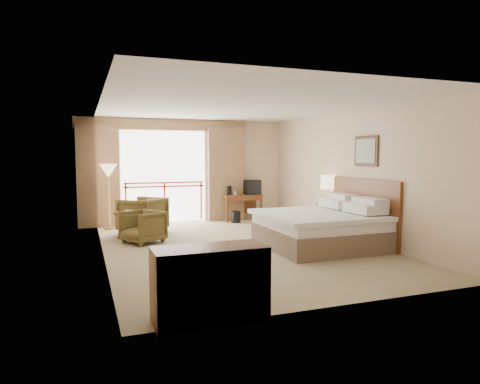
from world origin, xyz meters
name	(u,v)px	position (x,y,z in m)	size (l,w,h in m)	color
floor	(238,246)	(0.00, 0.00, 0.00)	(7.00, 7.00, 0.00)	#978B67
ceiling	(238,106)	(0.00, 0.00, 2.70)	(7.00, 7.00, 0.00)	white
wall_back	(194,171)	(0.00, 3.50, 1.35)	(5.00, 5.00, 0.00)	beige
wall_front	(343,192)	(0.00, -3.50, 1.35)	(5.00, 5.00, 0.00)	beige
wall_left	(102,180)	(-2.50, 0.00, 1.35)	(7.00, 7.00, 0.00)	beige
wall_right	(349,175)	(2.50, 0.00, 1.35)	(7.00, 7.00, 0.00)	beige
balcony_door	(164,177)	(-0.80, 3.48, 1.20)	(2.40, 2.40, 0.00)	white
balcony_railing	(165,192)	(-0.80, 3.46, 0.81)	(2.09, 0.03, 1.02)	#AB250E
curtain_left	(98,176)	(-2.45, 3.35, 1.25)	(1.00, 0.26, 2.50)	#845E42
curtain_right	(225,174)	(0.85, 3.35, 1.25)	(1.00, 0.26, 2.50)	#845E42
valance	(164,125)	(-0.80, 3.38, 2.55)	(4.40, 0.22, 0.28)	#845E42
hvac_vent	(239,134)	(1.30, 3.47, 2.35)	(0.50, 0.04, 0.50)	silver
bed	(322,228)	(1.50, -0.60, 0.38)	(2.13, 2.06, 0.97)	brown
headboard	(364,211)	(2.46, -0.60, 0.65)	(0.06, 2.10, 1.30)	#582E18
framed_art	(366,151)	(2.47, -0.60, 1.85)	(0.04, 0.72, 0.60)	black
nightstand	(329,219)	(2.42, 0.61, 0.32)	(0.45, 0.53, 0.64)	#582E18
table_lamp	(329,183)	(2.42, 0.66, 1.14)	(0.37, 0.37, 0.65)	tan
phone	(331,204)	(2.37, 0.46, 0.68)	(0.17, 0.13, 0.07)	black
desk	(241,200)	(1.24, 3.19, 0.54)	(1.07, 0.52, 0.70)	#582E18
tv	(252,187)	(1.54, 3.13, 0.89)	(0.44, 0.35, 0.40)	black
coffee_maker	(229,191)	(0.89, 3.14, 0.82)	(0.12, 0.12, 0.25)	black
cup	(235,193)	(1.04, 3.09, 0.74)	(0.07, 0.07, 0.10)	white
wastebasket	(236,217)	(0.94, 2.77, 0.15)	(0.24, 0.24, 0.30)	black
armchair_far	(143,233)	(-1.55, 2.15, 0.00)	(0.87, 0.89, 0.81)	#453918
armchair_near	(143,243)	(-1.70, 0.98, 0.00)	(0.70, 0.72, 0.66)	#453918
side_table	(126,220)	(-1.97, 1.63, 0.38)	(0.51, 0.51, 0.56)	black
book	(125,212)	(-1.97, 1.63, 0.56)	(0.18, 0.24, 0.02)	white
floor_lamp	(108,173)	(-2.23, 2.83, 1.34)	(0.40, 0.40, 1.56)	tan
dresser	(210,284)	(-1.57, -3.41, 0.40)	(1.21, 0.51, 0.80)	#582E18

